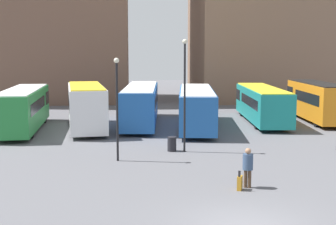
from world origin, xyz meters
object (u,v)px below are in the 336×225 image
bus_4 (262,103)px  lamp_post_2 (185,87)px  bus_2 (141,103)px  bus_0 (23,108)px  bus_1 (86,106)px  bus_5 (317,100)px  trash_bin (172,144)px  suitcase (240,183)px  lamp_post_0 (117,101)px  bus_3 (196,106)px  traveler (248,164)px

bus_4 → lamp_post_2: (-7.67, -11.07, 2.19)m
bus_2 → bus_0: bearing=108.7°
bus_0 → bus_1: (4.59, -0.03, 0.12)m
bus_5 → trash_bin: (-13.10, -10.91, -1.32)m
suitcase → bus_1: bearing=49.2°
bus_0 → lamp_post_0: 12.74m
bus_3 → bus_5: bus_5 is taller
bus_4 → traveler: size_ratio=6.81×
bus_3 → traveler: size_ratio=7.00×
bus_0 → bus_2: size_ratio=0.92×
bus_5 → suitcase: bearing=153.3°
suitcase → trash_bin: suitcase is taller
bus_4 → lamp_post_2: lamp_post_2 is taller
lamp_post_0 → suitcase: bearing=-47.4°
bus_3 → bus_5: size_ratio=1.24×
bus_3 → traveler: (-0.02, -15.98, -0.60)m
bus_2 → traveler: bearing=-162.8°
bus_3 → traveler: bus_3 is taller
lamp_post_2 → trash_bin: (-0.71, 0.23, -3.34)m
traveler → trash_bin: (-2.59, 7.59, -0.60)m
lamp_post_2 → trash_bin: bearing=162.1°
bus_0 → lamp_post_2: (10.99, -8.44, 2.09)m
bus_0 → lamp_post_0: lamp_post_0 is taller
traveler → suitcase: size_ratio=1.99×
bus_5 → bus_1: bearing=101.7°
bus_4 → traveler: bus_4 is taller
bus_3 → traveler: bearing=-173.4°
bus_5 → traveler: (-10.52, -18.50, -0.72)m
bus_0 → bus_5: bearing=-86.7°
bus_5 → trash_bin: bearing=133.2°
lamp_post_0 → bus_1: bearing=104.1°
traveler → lamp_post_2: (-1.88, 7.36, 2.74)m
bus_2 → trash_bin: (1.57, -10.47, -1.25)m
traveler → lamp_post_0: (-5.68, 5.41, 2.21)m
bus_3 → lamp_post_0: size_ratio=2.21×
bus_5 → lamp_post_0: (-16.19, -13.09, 1.49)m
bus_2 → lamp_post_2: bearing=-163.8°
bus_1 → lamp_post_0: (2.61, -10.37, 1.44)m
lamp_post_2 → bus_4: bearing=55.3°
bus_3 → lamp_post_2: bearing=174.3°
bus_5 → lamp_post_2: size_ratio=1.51×
bus_1 → trash_bin: size_ratio=11.05×
bus_0 → suitcase: (12.46, -16.12, -1.36)m
bus_0 → bus_2: bearing=-78.7°
bus_3 → trash_bin: 8.87m
bus_1 → bus_5: bus_1 is taller
traveler → suitcase: traveler is taller
bus_0 → lamp_post_2: size_ratio=1.72×
bus_0 → bus_2: (8.71, 2.26, 0.00)m
bus_1 → bus_3: 8.31m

